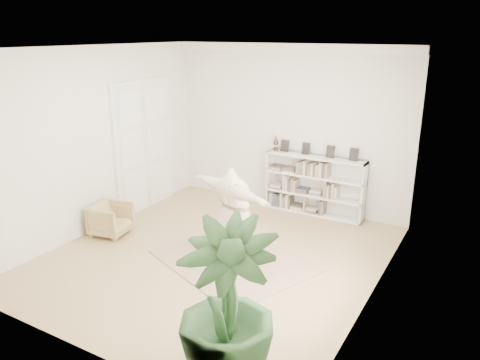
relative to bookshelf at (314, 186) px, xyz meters
The scene contains 9 objects.
floor 2.98m from the bookshelf, 104.79° to the right, with size 6.00×6.00×0.00m, color #A78356.
room_shell 2.97m from the bookshelf, behind, with size 6.00×6.00×6.00m.
doors 3.84m from the bookshelf, 156.24° to the right, with size 0.09×1.78×2.92m.
bookshelf is the anchor object (origin of this frame).
armchair 4.32m from the bookshelf, 134.95° to the right, with size 0.67×0.69×0.63m, color tan.
rug 2.92m from the bookshelf, 97.38° to the right, with size 2.50×2.00×0.02m, color tan.
rocker_board 2.91m from the bookshelf, 97.38° to the right, with size 0.55×0.44×0.10m.
person 2.87m from the bookshelf, 97.38° to the right, with size 1.99×0.54×1.62m, color beige.
houseplant 5.48m from the bookshelf, 78.86° to the right, with size 1.10×1.10×1.96m, color #2A4F27.
Camera 1 is at (4.15, -6.33, 3.86)m, focal length 35.00 mm.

